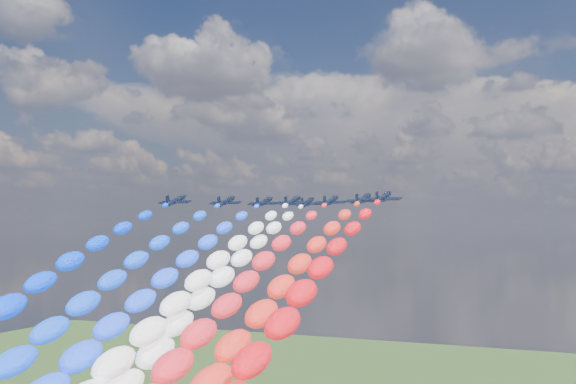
% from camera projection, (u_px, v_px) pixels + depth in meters
% --- Properties ---
extents(jet_0, '(8.67, 11.52, 5.13)m').
position_uv_depth(jet_0, '(176.00, 201.00, 173.51)').
color(jet_0, black).
extents(jet_1, '(8.44, 11.36, 5.13)m').
position_uv_depth(jet_1, '(226.00, 201.00, 179.22)').
color(jet_1, black).
extents(trail_1, '(6.22, 112.56, 54.17)m').
position_uv_depth(trail_1, '(67.00, 335.00, 125.35)').
color(trail_1, blue).
extents(jet_2, '(8.14, 11.14, 5.13)m').
position_uv_depth(jet_2, '(264.00, 202.00, 183.73)').
color(jet_2, black).
extents(trail_2, '(6.22, 112.56, 54.17)m').
position_uv_depth(trail_2, '(127.00, 331.00, 129.86)').
color(trail_2, '#1943FD').
extents(jet_3, '(8.30, 11.25, 5.13)m').
position_uv_depth(jet_3, '(292.00, 201.00, 178.34)').
color(jet_3, black).
extents(trail_3, '(6.22, 112.56, 54.17)m').
position_uv_depth(trail_3, '(161.00, 336.00, 124.47)').
color(trail_3, white).
extents(jet_4, '(8.57, 11.45, 5.13)m').
position_uv_depth(jet_4, '(307.00, 202.00, 187.26)').
color(jet_4, black).
extents(trail_4, '(6.22, 112.56, 54.17)m').
position_uv_depth(trail_4, '(191.00, 328.00, 133.39)').
color(trail_4, white).
extents(jet_5, '(8.46, 11.37, 5.13)m').
position_uv_depth(jet_5, '(331.00, 201.00, 175.51)').
color(jet_5, black).
extents(trail_5, '(6.22, 112.56, 54.17)m').
position_uv_depth(trail_5, '(213.00, 338.00, 121.64)').
color(trail_5, red).
extents(jet_6, '(8.58, 11.46, 5.13)m').
position_uv_depth(jet_6, '(363.00, 199.00, 163.82)').
color(jet_6, black).
extents(trail_6, '(6.22, 112.56, 54.17)m').
position_uv_depth(trail_6, '(249.00, 351.00, 109.95)').
color(trail_6, red).
extents(jet_7, '(8.71, 11.55, 5.13)m').
position_uv_depth(jet_7, '(383.00, 197.00, 152.64)').
color(jet_7, black).
extents(trail_7, '(6.22, 112.56, 54.17)m').
position_uv_depth(trail_7, '(267.00, 365.00, 98.77)').
color(trail_7, red).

